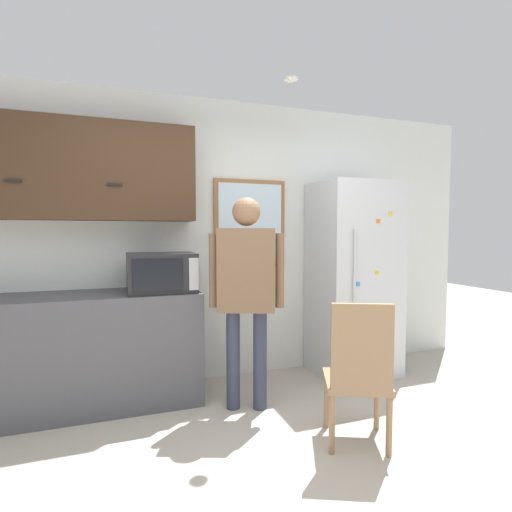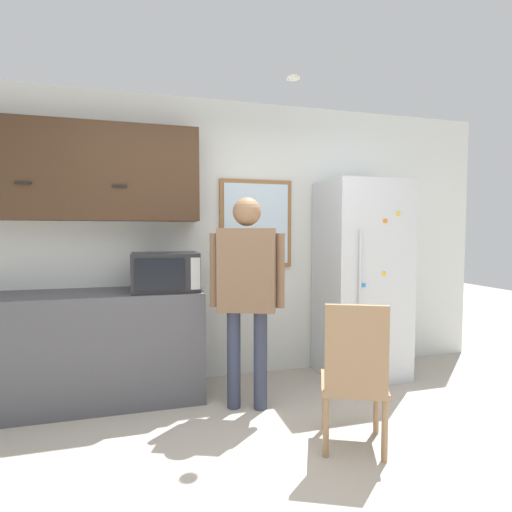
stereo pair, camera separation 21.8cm
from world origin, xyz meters
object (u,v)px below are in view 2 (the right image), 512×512
(person, at_px, (247,280))
(chair, at_px, (354,373))
(microwave, at_px, (165,272))
(refrigerator, at_px, (361,280))

(person, distance_m, chair, 1.09)
(microwave, relative_size, chair, 0.56)
(microwave, xyz_separation_m, chair, (1.13, -1.19, -0.57))
(microwave, xyz_separation_m, refrigerator, (1.90, 0.05, -0.13))
(refrigerator, height_order, chair, refrigerator)
(person, height_order, chair, person)
(microwave, bearing_deg, person, -31.50)
(person, xyz_separation_m, refrigerator, (1.28, 0.43, -0.08))
(person, bearing_deg, chair, -36.72)
(microwave, bearing_deg, refrigerator, 1.45)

